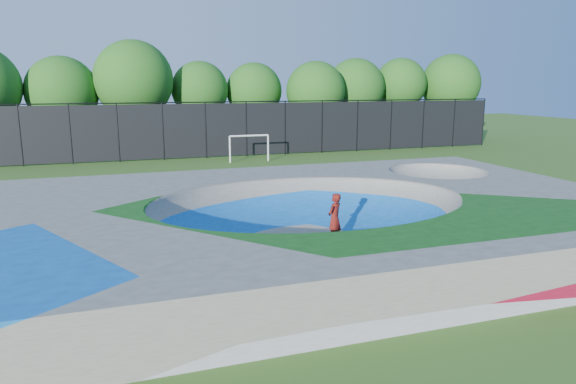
# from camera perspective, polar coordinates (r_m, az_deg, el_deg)

# --- Properties ---
(ground) EXTENTS (120.00, 120.00, 0.00)m
(ground) POSITION_cam_1_polar(r_m,az_deg,el_deg) (17.82, 2.42, -5.42)
(ground) COLOR #355C19
(ground) RESTS_ON ground
(skate_deck) EXTENTS (22.00, 14.00, 1.50)m
(skate_deck) POSITION_cam_1_polar(r_m,az_deg,el_deg) (17.61, 2.44, -3.09)
(skate_deck) COLOR gray
(skate_deck) RESTS_ON ground
(skater) EXTENTS (0.75, 0.70, 1.72)m
(skater) POSITION_cam_1_polar(r_m,az_deg,el_deg) (17.42, 5.19, -2.92)
(skater) COLOR red
(skater) RESTS_ON ground
(skateboard) EXTENTS (0.74, 0.66, 0.05)m
(skateboard) POSITION_cam_1_polar(r_m,az_deg,el_deg) (17.65, 5.14, -5.55)
(skateboard) COLOR black
(skateboard) RESTS_ON ground
(soccer_goal) EXTENTS (2.82, 0.12, 1.86)m
(soccer_goal) POSITION_cam_1_polar(r_m,az_deg,el_deg) (35.44, -4.33, 5.43)
(soccer_goal) COLOR white
(soccer_goal) RESTS_ON ground
(fence) EXTENTS (48.09, 0.09, 4.04)m
(fence) POSITION_cam_1_polar(r_m,az_deg,el_deg) (37.51, -9.13, 6.92)
(fence) COLOR black
(fence) RESTS_ON ground
(treeline) EXTENTS (52.64, 7.14, 8.56)m
(treeline) POSITION_cam_1_polar(r_m,az_deg,el_deg) (42.55, -8.18, 11.50)
(treeline) COLOR #442B22
(treeline) RESTS_ON ground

